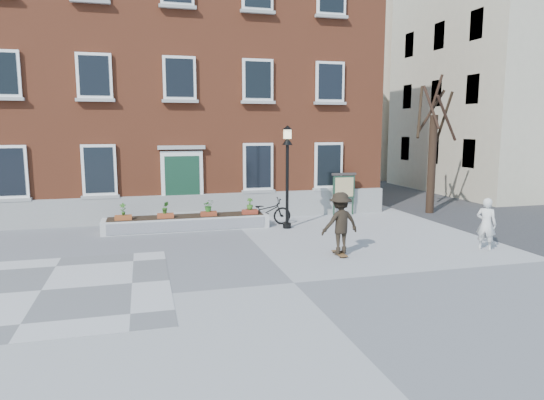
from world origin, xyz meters
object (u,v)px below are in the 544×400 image
object	(u,v)px
lamp_post	(287,162)
bicycle	(265,212)
parked_car	(362,177)
notice_board	(344,187)
skateboarder	(340,223)
bystander	(486,224)

from	to	relation	value
lamp_post	bicycle	bearing A→B (deg)	130.03
parked_car	notice_board	bearing A→B (deg)	-112.16
skateboarder	bicycle	bearing A→B (deg)	101.63
notice_board	skateboarder	distance (m)	7.00
bicycle	lamp_post	bearing A→B (deg)	-137.87
lamp_post	notice_board	world-z (taller)	lamp_post
bicycle	lamp_post	world-z (taller)	lamp_post
parked_car	bystander	size ratio (longest dim) A/B	2.26
parked_car	lamp_post	size ratio (longest dim) A/B	0.96
parked_car	bystander	xyz separation A→B (m)	(-3.44, -16.29, 0.21)
notice_board	bystander	bearing A→B (deg)	-75.03
skateboarder	notice_board	bearing A→B (deg)	65.83
bicycle	skateboarder	bearing A→B (deg)	-166.27
bicycle	notice_board	size ratio (longest dim) A/B	1.10
notice_board	parked_car	bearing A→B (deg)	60.44
bicycle	bystander	distance (m)	8.07
parked_car	lamp_post	xyz separation A→B (m)	(-8.54, -11.44, 1.92)
lamp_post	notice_board	distance (m)	4.07
parked_car	notice_board	distance (m)	10.76
parked_car	lamp_post	bearing A→B (deg)	-119.35
bicycle	lamp_post	xyz separation A→B (m)	(0.66, -0.79, 2.00)
parked_car	skateboarder	world-z (taller)	skateboarder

